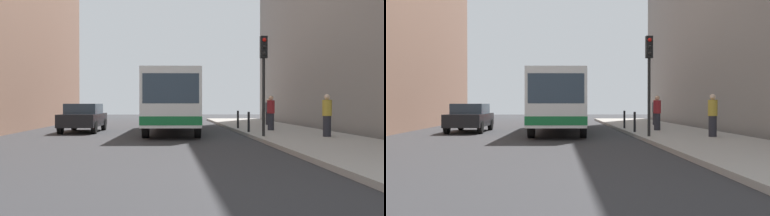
% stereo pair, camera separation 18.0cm
% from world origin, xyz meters
% --- Properties ---
extents(ground_plane, '(80.00, 80.00, 0.00)m').
position_xyz_m(ground_plane, '(0.00, 0.00, 0.00)').
color(ground_plane, '#2D2D30').
extents(sidewalk, '(4.40, 40.00, 0.15)m').
position_xyz_m(sidewalk, '(5.40, 0.00, 0.07)').
color(sidewalk, '#9E9991').
rests_on(sidewalk, ground).
extents(bus, '(2.91, 11.10, 3.00)m').
position_xyz_m(bus, '(-0.05, 4.04, 1.73)').
color(bus, white).
rests_on(bus, ground).
extents(car_beside_bus, '(1.92, 4.43, 1.48)m').
position_xyz_m(car_beside_bus, '(-4.75, 4.24, 0.78)').
color(car_beside_bus, black).
rests_on(car_beside_bus, ground).
extents(car_behind_bus, '(1.97, 4.45, 1.48)m').
position_xyz_m(car_behind_bus, '(-0.73, 13.76, 0.78)').
color(car_behind_bus, maroon).
rests_on(car_behind_bus, ground).
extents(traffic_light, '(0.28, 0.33, 4.10)m').
position_xyz_m(traffic_light, '(3.55, -1.31, 3.01)').
color(traffic_light, black).
rests_on(traffic_light, sidewalk).
extents(bollard_near, '(0.11, 0.11, 0.95)m').
position_xyz_m(bollard_near, '(3.45, 1.41, 0.62)').
color(bollard_near, black).
rests_on(bollard_near, sidewalk).
extents(bollard_mid, '(0.11, 0.11, 0.95)m').
position_xyz_m(bollard_mid, '(3.45, 4.50, 0.62)').
color(bollard_mid, black).
rests_on(bollard_mid, sidewalk).
extents(pedestrian_near_signal, '(0.38, 0.38, 1.72)m').
position_xyz_m(pedestrian_near_signal, '(6.07, -1.66, 1.01)').
color(pedestrian_near_signal, '#26262D').
rests_on(pedestrian_near_signal, sidewalk).
extents(pedestrian_mid_sidewalk, '(0.38, 0.38, 1.73)m').
position_xyz_m(pedestrian_mid_sidewalk, '(4.83, 2.72, 1.02)').
color(pedestrian_mid_sidewalk, '#26262D').
rests_on(pedestrian_mid_sidewalk, sidewalk).
extents(pedestrian_far_sidewalk, '(0.38, 0.38, 1.62)m').
position_xyz_m(pedestrian_far_sidewalk, '(5.99, 8.24, 0.96)').
color(pedestrian_far_sidewalk, '#26262D').
rests_on(pedestrian_far_sidewalk, sidewalk).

